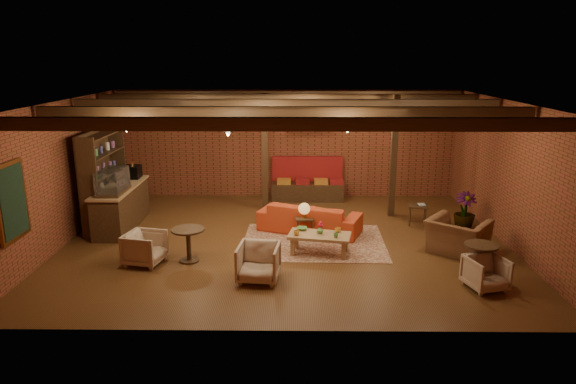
{
  "coord_description": "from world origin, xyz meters",
  "views": [
    {
      "loc": [
        0.19,
        -11.19,
        4.17
      ],
      "look_at": [
        0.06,
        0.2,
        1.13
      ],
      "focal_mm": 32.0,
      "sensor_mm": 36.0,
      "label": 1
    }
  ],
  "objects_px": {
    "side_table_lamp": "(304,211)",
    "coffee_table": "(319,236)",
    "side_table_book": "(418,206)",
    "armchair_far": "(486,271)",
    "round_table_left": "(188,239)",
    "armchair_b": "(258,261)",
    "armchair_right": "(458,231)",
    "sofa": "(310,217)",
    "round_table_right": "(480,256)",
    "plant_tall": "(468,174)",
    "armchair_a": "(145,247)"
  },
  "relations": [
    {
      "from": "sofa",
      "to": "side_table_lamp",
      "type": "bearing_deg",
      "value": 93.69
    },
    {
      "from": "armchair_b",
      "to": "armchair_right",
      "type": "distance_m",
      "value": 4.45
    },
    {
      "from": "coffee_table",
      "to": "armchair_a",
      "type": "relative_size",
      "value": 1.9
    },
    {
      "from": "sofa",
      "to": "coffee_table",
      "type": "bearing_deg",
      "value": 116.75
    },
    {
      "from": "side_table_book",
      "to": "sofa",
      "type": "bearing_deg",
      "value": -168.6
    },
    {
      "from": "side_table_book",
      "to": "round_table_right",
      "type": "distance_m",
      "value": 3.36
    },
    {
      "from": "round_table_left",
      "to": "armchair_b",
      "type": "height_order",
      "value": "armchair_b"
    },
    {
      "from": "coffee_table",
      "to": "armchair_b",
      "type": "distance_m",
      "value": 1.82
    },
    {
      "from": "side_table_lamp",
      "to": "armchair_b",
      "type": "relative_size",
      "value": 1.09
    },
    {
      "from": "armchair_a",
      "to": "armchair_right",
      "type": "height_order",
      "value": "armchair_right"
    },
    {
      "from": "armchair_a",
      "to": "coffee_table",
      "type": "bearing_deg",
      "value": -68.28
    },
    {
      "from": "round_table_left",
      "to": "side_table_book",
      "type": "bearing_deg",
      "value": 24.81
    },
    {
      "from": "armchair_a",
      "to": "armchair_far",
      "type": "distance_m",
      "value": 6.68
    },
    {
      "from": "side_table_lamp",
      "to": "armchair_right",
      "type": "distance_m",
      "value": 3.43
    },
    {
      "from": "round_table_left",
      "to": "armchair_far",
      "type": "distance_m",
      "value": 5.85
    },
    {
      "from": "round_table_left",
      "to": "side_table_lamp",
      "type": "bearing_deg",
      "value": 30.43
    },
    {
      "from": "armchair_b",
      "to": "plant_tall",
      "type": "xyz_separation_m",
      "value": [
        4.88,
        3.04,
        1.0
      ]
    },
    {
      "from": "armchair_b",
      "to": "armchair_a",
      "type": "bearing_deg",
      "value": 168.34
    },
    {
      "from": "round_table_left",
      "to": "round_table_right",
      "type": "relative_size",
      "value": 0.98
    },
    {
      "from": "plant_tall",
      "to": "side_table_lamp",
      "type": "bearing_deg",
      "value": -170.01
    },
    {
      "from": "armchair_b",
      "to": "side_table_book",
      "type": "xyz_separation_m",
      "value": [
        3.81,
        3.37,
        0.09
      ]
    },
    {
      "from": "armchair_b",
      "to": "armchair_right",
      "type": "height_order",
      "value": "armchair_right"
    },
    {
      "from": "round_table_left",
      "to": "armchair_far",
      "type": "height_order",
      "value": "round_table_left"
    },
    {
      "from": "side_table_book",
      "to": "side_table_lamp",
      "type": "bearing_deg",
      "value": -160.33
    },
    {
      "from": "round_table_right",
      "to": "round_table_left",
      "type": "bearing_deg",
      "value": 171.29
    },
    {
      "from": "coffee_table",
      "to": "side_table_book",
      "type": "bearing_deg",
      "value": 37.83
    },
    {
      "from": "armchair_b",
      "to": "round_table_right",
      "type": "xyz_separation_m",
      "value": [
        4.21,
        0.04,
        0.09
      ]
    },
    {
      "from": "armchair_right",
      "to": "armchair_a",
      "type": "bearing_deg",
      "value": 44.65
    },
    {
      "from": "round_table_right",
      "to": "plant_tall",
      "type": "relative_size",
      "value": 0.26
    },
    {
      "from": "round_table_right",
      "to": "side_table_book",
      "type": "bearing_deg",
      "value": 96.87
    },
    {
      "from": "plant_tall",
      "to": "round_table_right",
      "type": "bearing_deg",
      "value": -102.52
    },
    {
      "from": "side_table_lamp",
      "to": "coffee_table",
      "type": "bearing_deg",
      "value": -72.9
    },
    {
      "from": "armchair_a",
      "to": "armchair_right",
      "type": "bearing_deg",
      "value": -71.84
    },
    {
      "from": "round_table_left",
      "to": "plant_tall",
      "type": "bearing_deg",
      "value": 18.39
    },
    {
      "from": "side_table_lamp",
      "to": "round_table_right",
      "type": "bearing_deg",
      "value": -34.93
    },
    {
      "from": "side_table_lamp",
      "to": "round_table_left",
      "type": "xyz_separation_m",
      "value": [
        -2.43,
        -1.43,
        -0.17
      ]
    },
    {
      "from": "sofa",
      "to": "plant_tall",
      "type": "relative_size",
      "value": 0.87
    },
    {
      "from": "side_table_lamp",
      "to": "plant_tall",
      "type": "xyz_separation_m",
      "value": [
        3.96,
        0.7,
        0.74
      ]
    },
    {
      "from": "coffee_table",
      "to": "side_table_lamp",
      "type": "bearing_deg",
      "value": 107.1
    },
    {
      "from": "round_table_left",
      "to": "armchair_far",
      "type": "bearing_deg",
      "value": -12.27
    },
    {
      "from": "sofa",
      "to": "armchair_b",
      "type": "height_order",
      "value": "armchair_b"
    },
    {
      "from": "round_table_left",
      "to": "round_table_right",
      "type": "bearing_deg",
      "value": -8.71
    },
    {
      "from": "coffee_table",
      "to": "armchair_b",
      "type": "relative_size",
      "value": 1.79
    },
    {
      "from": "round_table_left",
      "to": "armchair_b",
      "type": "distance_m",
      "value": 1.77
    },
    {
      "from": "side_table_lamp",
      "to": "sofa",
      "type": "bearing_deg",
      "value": 72.96
    },
    {
      "from": "side_table_book",
      "to": "armchair_far",
      "type": "distance_m",
      "value": 3.73
    },
    {
      "from": "side_table_book",
      "to": "armchair_far",
      "type": "xyz_separation_m",
      "value": [
        0.39,
        -3.7,
        -0.14
      ]
    },
    {
      "from": "coffee_table",
      "to": "armchair_right",
      "type": "relative_size",
      "value": 1.2
    },
    {
      "from": "armchair_right",
      "to": "armchair_b",
      "type": "bearing_deg",
      "value": 57.73
    },
    {
      "from": "side_table_book",
      "to": "armchair_far",
      "type": "bearing_deg",
      "value": -83.98
    }
  ]
}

